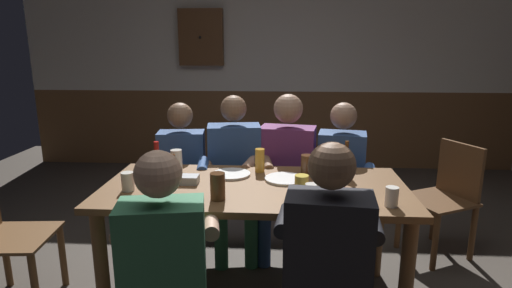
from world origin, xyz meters
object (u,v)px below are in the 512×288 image
person_3 (341,174)px  person_5 (327,256)px  pint_glass_1 (301,189)px  pint_glass_6 (218,186)px  person_4 (165,255)px  pint_glass_7 (311,196)px  person_1 (235,168)px  pint_glass_0 (392,197)px  chair_empty_near_right (446,195)px  plate_0 (285,179)px  person_0 (181,172)px  condiment_caddy (187,179)px  chair_empty_far_end (1,234)px  plate_1 (231,174)px  pint_glass_2 (307,164)px  dining_table (255,202)px  bottle_2 (158,170)px  pint_glass_3 (177,161)px  pint_glass_5 (128,181)px  pint_glass_8 (170,166)px  pint_glass_4 (260,160)px  bottle_0 (340,180)px  bottle_1 (346,163)px  person_2 (286,167)px  wall_dart_cabinet (201,37)px

person_3 → person_5: bearing=89.3°
pint_glass_1 → pint_glass_6: 0.46m
person_4 → pint_glass_7: 0.79m
person_1 → pint_glass_0: bearing=127.2°
person_1 → chair_empty_near_right: person_1 is taller
plate_0 → pint_glass_6: pint_glass_6 is taller
person_0 → condiment_caddy: bearing=100.8°
chair_empty_far_end → plate_1: 1.48m
person_4 → pint_glass_2: size_ratio=9.20×
plate_1 → pint_glass_2: size_ratio=1.95×
dining_table → person_1: 0.69m
plate_1 → dining_table: bearing=-49.8°
pint_glass_2 → pint_glass_6: bearing=-135.9°
plate_1 → plate_0: bearing=-12.8°
person_4 → pint_glass_7: bearing=14.1°
chair_empty_near_right → person_1: bearing=65.7°
pint_glass_2 → pint_glass_0: bearing=-52.5°
person_5 → bottle_2: size_ratio=4.25×
person_0 → person_3: size_ratio=0.99×
person_5 → pint_glass_2: bearing=99.0°
pint_glass_3 → pint_glass_5: 0.44m
person_3 → pint_glass_6: 1.22m
person_3 → pint_glass_8: size_ratio=7.95×
pint_glass_4 → plate_0: bearing=-44.7°
condiment_caddy → pint_glass_6: size_ratio=0.91×
condiment_caddy → pint_glass_3: bearing=117.0°
bottle_0 → pint_glass_1: 0.23m
dining_table → bottle_1: bottle_1 is taller
person_5 → chair_empty_far_end: person_5 is taller
person_5 → pint_glass_1: (-0.11, 0.41, 0.18)m
person_2 → pint_glass_2: size_ratio=9.78×
pint_glass_2 → pint_glass_4: 0.32m
person_4 → pint_glass_3: person_4 is taller
pint_glass_0 → chair_empty_far_end: bearing=176.3°
person_2 → plate_1: person_2 is taller
wall_dart_cabinet → person_5: bearing=-71.0°
pint_glass_7 → person_1: bearing=117.3°
pint_glass_0 → pint_glass_4: bearing=142.1°
person_3 → pint_glass_5: size_ratio=10.73×
chair_empty_far_end → pint_glass_2: pint_glass_2 is taller
bottle_2 → pint_glass_2: size_ratio=2.25×
plate_0 → pint_glass_0: pint_glass_0 is taller
person_5 → pint_glass_7: (-0.06, 0.31, 0.17)m
chair_empty_near_right → person_0: bearing=65.6°
person_1 → condiment_caddy: size_ratio=8.87×
chair_empty_near_right → bottle_0: size_ratio=3.19×
person_1 → chair_empty_far_end: (-1.37, -0.79, -0.21)m
person_3 → chair_empty_far_end: person_3 is taller
pint_glass_4 → pint_glass_0: bearing=-37.9°
pint_glass_0 → pint_glass_4: pint_glass_4 is taller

